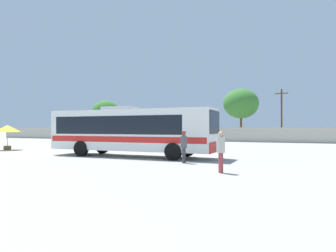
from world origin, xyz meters
The scene contains 13 objects.
ground_plane centered at (0.00, 10.00, 0.00)m, with size 300.00×300.00×0.00m, color #A3A099.
perimeter_wall centered at (0.00, 23.74, 0.99)m, with size 80.00×0.30×1.98m, color #B2AD9E.
coach_bus_white_red centered at (0.71, -0.51, 1.80)m, with size 11.55×2.79×3.36m.
attendant_by_bus_door centered at (5.43, -2.80, 0.99)m, with size 0.37×0.37×1.74m.
passenger_waiting_on_apron centered at (8.11, -5.63, 1.00)m, with size 0.48×0.48×1.78m.
vendor_umbrella_near_gate_yellow centered at (-12.15, 0.71, 1.83)m, with size 2.18×2.18×2.17m.
parked_car_leftmost_dark_blue centered at (-15.21, 20.46, 0.80)m, with size 4.40×2.17×1.52m.
parked_car_second_black centered at (-9.84, 20.34, 0.75)m, with size 4.19×2.23×1.41m.
parked_car_third_maroon centered at (-3.10, 20.75, 0.81)m, with size 4.45×2.18×1.53m.
utility_pole_near centered at (9.41, 27.38, 3.88)m, with size 1.80×0.37×7.40m.
roadside_tree_left centered at (-19.98, 27.34, 4.67)m, with size 4.93×4.93×6.78m.
roadside_tree_midleft centered at (-12.40, 28.24, 3.61)m, with size 3.33×3.33×5.04m.
roadside_tree_midright centered at (3.66, 27.89, 5.55)m, with size 5.24×5.24×7.78m.
Camera 1 is at (11.00, -18.55, 1.93)m, focal length 32.64 mm.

